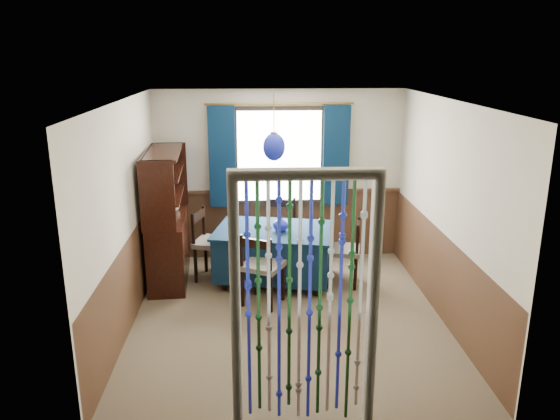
{
  "coord_description": "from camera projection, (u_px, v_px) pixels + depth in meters",
  "views": [
    {
      "loc": [
        -0.4,
        -5.82,
        3.0
      ],
      "look_at": [
        -0.06,
        0.67,
        1.11
      ],
      "focal_mm": 35.0,
      "sensor_mm": 36.0,
      "label": 1
    }
  ],
  "objects": [
    {
      "name": "doorway",
      "position": [
        304.0,
        310.0,
        4.28
      ],
      "size": [
        1.16,
        0.12,
        2.18
      ],
      "primitive_type": null,
      "color": "silver",
      "rests_on": "ground"
    },
    {
      "name": "sideboard",
      "position": [
        168.0,
        236.0,
        7.34
      ],
      "size": [
        0.55,
        1.38,
        1.77
      ],
      "rotation": [
        0.0,
        0.0,
        0.06
      ],
      "color": "black",
      "rests_on": "floor"
    },
    {
      "name": "chair_far",
      "position": [
        280.0,
        230.0,
        7.93
      ],
      "size": [
        0.54,
        0.52,
        0.95
      ],
      "rotation": [
        0.0,
        0.0,
        2.97
      ],
      "color": "black",
      "rests_on": "floor"
    },
    {
      "name": "wall_front",
      "position": [
        306.0,
        289.0,
        4.17
      ],
      "size": [
        3.6,
        0.0,
        3.6
      ],
      "primitive_type": "plane",
      "rotation": [
        -1.57,
        0.0,
        0.0
      ],
      "color": "beige",
      "rests_on": "ground"
    },
    {
      "name": "bowl_shelf",
      "position": [
        167.0,
        196.0,
        6.95
      ],
      "size": [
        0.25,
        0.25,
        0.05
      ],
      "primitive_type": "imported",
      "rotation": [
        0.0,
        0.0,
        0.41
      ],
      "color": "beige",
      "rests_on": "sideboard"
    },
    {
      "name": "ceiling",
      "position": [
        289.0,
        101.0,
        5.74
      ],
      "size": [
        4.0,
        4.0,
        0.0
      ],
      "primitive_type": "plane",
      "rotation": [
        3.14,
        0.0,
        0.0
      ],
      "color": "silver",
      "rests_on": "ground"
    },
    {
      "name": "wall_left",
      "position": [
        125.0,
        217.0,
        6.0
      ],
      "size": [
        0.0,
        4.0,
        4.0
      ],
      "primitive_type": "plane",
      "rotation": [
        1.57,
        0.0,
        1.57
      ],
      "color": "beige",
      "rests_on": "ground"
    },
    {
      "name": "chair_near",
      "position": [
        262.0,
        267.0,
        6.6
      ],
      "size": [
        0.61,
        0.6,
        0.93
      ],
      "rotation": [
        0.0,
        0.0,
        -0.47
      ],
      "color": "black",
      "rests_on": "floor"
    },
    {
      "name": "dining_table",
      "position": [
        274.0,
        251.0,
        7.3
      ],
      "size": [
        1.72,
        1.35,
        0.74
      ],
      "rotation": [
        0.0,
        0.0,
        -0.2
      ],
      "color": "#0A1E33",
      "rests_on": "floor"
    },
    {
      "name": "chair_right",
      "position": [
        346.0,
        251.0,
        7.2
      ],
      "size": [
        0.51,
        0.52,
        0.89
      ],
      "rotation": [
        0.0,
        0.0,
        1.35
      ],
      "color": "black",
      "rests_on": "floor"
    },
    {
      "name": "floor",
      "position": [
        288.0,
        316.0,
        6.44
      ],
      "size": [
        4.0,
        4.0,
        0.0
      ],
      "primitive_type": "plane",
      "color": "brown",
      "rests_on": "ground"
    },
    {
      "name": "wall_back",
      "position": [
        279.0,
        176.0,
        8.0
      ],
      "size": [
        3.6,
        0.0,
        3.6
      ],
      "primitive_type": "plane",
      "rotation": [
        1.57,
        0.0,
        0.0
      ],
      "color": "beige",
      "rests_on": "ground"
    },
    {
      "name": "chair_left",
      "position": [
        211.0,
        243.0,
        7.38
      ],
      "size": [
        0.57,
        0.58,
        0.97
      ],
      "rotation": [
        0.0,
        0.0,
        -1.84
      ],
      "color": "black",
      "rests_on": "floor"
    },
    {
      "name": "pendant_lamp",
      "position": [
        274.0,
        147.0,
        6.9
      ],
      "size": [
        0.29,
        0.29,
        0.84
      ],
      "color": "olive",
      "rests_on": "ceiling"
    },
    {
      "name": "wainscot_back",
      "position": [
        279.0,
        224.0,
        8.2
      ],
      "size": [
        3.6,
        0.0,
        3.6
      ],
      "primitive_type": "plane",
      "rotation": [
        1.57,
        0.0,
        0.0
      ],
      "color": "#492D1B",
      "rests_on": "ground"
    },
    {
      "name": "vase_sideboard",
      "position": [
        174.0,
        203.0,
        7.53
      ],
      "size": [
        0.22,
        0.22,
        0.19
      ],
      "primitive_type": "imported",
      "rotation": [
        0.0,
        0.0,
        0.17
      ],
      "color": "beige",
      "rests_on": "sideboard"
    },
    {
      "name": "wainscot_right",
      "position": [
        440.0,
        274.0,
        6.39
      ],
      "size": [
        0.0,
        4.0,
        4.0
      ],
      "primitive_type": "plane",
      "rotation": [
        1.57,
        0.0,
        -1.57
      ],
      "color": "#492D1B",
      "rests_on": "ground"
    },
    {
      "name": "wall_right",
      "position": [
        446.0,
        212.0,
        6.18
      ],
      "size": [
        0.0,
        4.0,
        4.0
      ],
      "primitive_type": "plane",
      "rotation": [
        1.57,
        0.0,
        -1.57
      ],
      "color": "beige",
      "rests_on": "ground"
    },
    {
      "name": "wainscot_front",
      "position": [
        304.0,
        374.0,
        4.39
      ],
      "size": [
        3.6,
        0.0,
        3.6
      ],
      "primitive_type": "plane",
      "rotation": [
        -1.57,
        0.0,
        0.0
      ],
      "color": "#492D1B",
      "rests_on": "ground"
    },
    {
      "name": "window",
      "position": [
        279.0,
        156.0,
        7.87
      ],
      "size": [
        1.32,
        0.12,
        1.42
      ],
      "primitive_type": "cube",
      "color": "black",
      "rests_on": "wall_back"
    },
    {
      "name": "wainscot_left",
      "position": [
        132.0,
        280.0,
        6.21
      ],
      "size": [
        0.0,
        4.0,
        4.0
      ],
      "primitive_type": "plane",
      "rotation": [
        1.57,
        0.0,
        1.57
      ],
      "color": "#492D1B",
      "rests_on": "ground"
    },
    {
      "name": "vase_table",
      "position": [
        281.0,
        224.0,
        7.12
      ],
      "size": [
        0.21,
        0.21,
        0.2
      ],
      "primitive_type": "imported",
      "rotation": [
        0.0,
        0.0,
        -0.08
      ],
      "color": "#17229F",
      "rests_on": "dining_table"
    }
  ]
}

